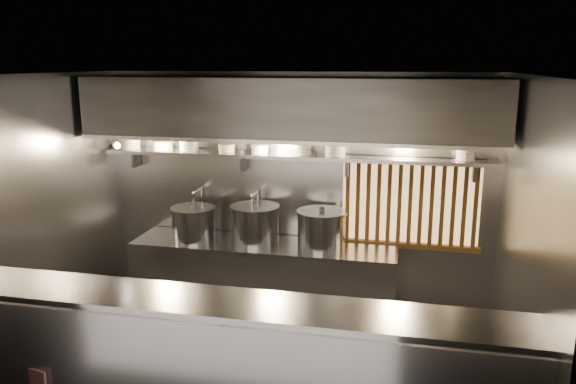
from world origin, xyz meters
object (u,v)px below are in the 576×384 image
at_px(heat_lamp, 115,140).
at_px(stock_pot_right, 322,229).
at_px(pendant_bulb, 282,150).
at_px(stock_pot_left, 194,223).
at_px(stock_pot_mid, 255,224).

relative_size(heat_lamp, stock_pot_right, 0.48).
distance_m(heat_lamp, pendant_bulb, 1.83).
xyz_separation_m(stock_pot_left, stock_pot_right, (1.47, 0.07, 0.01)).
xyz_separation_m(stock_pot_mid, stock_pot_right, (0.77, -0.02, -0.01)).
bearing_deg(heat_lamp, stock_pot_right, 7.60).
xyz_separation_m(pendant_bulb, stock_pot_mid, (-0.31, -0.03, -0.85)).
relative_size(heat_lamp, stock_pot_left, 0.54).
xyz_separation_m(heat_lamp, pendant_bulb, (1.80, 0.35, -0.11)).
relative_size(heat_lamp, stock_pot_mid, 0.46).
bearing_deg(stock_pot_left, stock_pot_right, 2.53).
relative_size(stock_pot_left, stock_pot_right, 0.89).
height_order(pendant_bulb, stock_pot_right, pendant_bulb).
xyz_separation_m(heat_lamp, stock_pot_left, (0.78, 0.24, -0.97)).
bearing_deg(stock_pot_mid, pendant_bulb, 5.48).
bearing_deg(pendant_bulb, stock_pot_left, -173.60).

